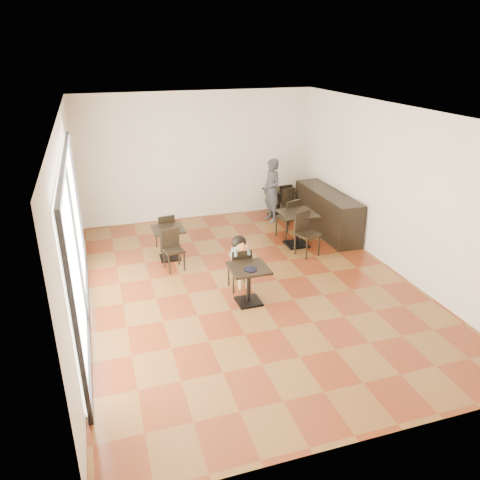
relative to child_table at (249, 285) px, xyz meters
name	(u,v)px	position (x,y,z in m)	size (l,w,h in m)	color
floor	(249,284)	(0.21, 0.63, -0.35)	(6.00, 8.00, 0.01)	brown
ceiling	(250,112)	(0.21, 0.63, 2.85)	(6.00, 8.00, 0.01)	white
wall_back	(199,157)	(0.21, 4.63, 1.25)	(6.00, 0.01, 3.20)	white
wall_front	(375,324)	(0.21, -3.37, 1.25)	(6.00, 0.01, 3.20)	white
wall_left	(71,223)	(-2.79, 0.63, 1.25)	(0.01, 8.00, 3.20)	white
wall_right	(395,190)	(3.21, 0.63, 1.25)	(0.01, 8.00, 3.20)	white
storefront_window	(74,246)	(-2.76, 0.13, 1.05)	(0.04, 4.50, 2.60)	white
child_table	(249,285)	(0.00, 0.00, 0.00)	(0.66, 0.66, 0.69)	black
child_chair	(239,268)	(0.00, 0.55, 0.07)	(0.38, 0.38, 0.83)	black
child	(239,263)	(0.00, 0.55, 0.18)	(0.38, 0.53, 1.05)	slate
plate	(251,269)	(0.00, -0.10, 0.35)	(0.23, 0.23, 0.01)	black
pizza_slice	(242,248)	(0.00, 0.36, 0.56)	(0.24, 0.19, 0.06)	#E7B773
adult_patron	(272,190)	(1.87, 3.76, 0.46)	(0.59, 0.39, 1.62)	#3A3A3F
cafe_table_mid	(297,229)	(1.85, 2.09, 0.05)	(0.74, 0.74, 0.79)	black
cafe_table_left	(169,243)	(-1.01, 2.26, -0.01)	(0.65, 0.65, 0.68)	black
cafe_table_back	(278,203)	(2.18, 4.06, 0.01)	(0.67, 0.67, 0.71)	black
chair_mid_a	(288,218)	(1.85, 2.64, 0.13)	(0.42, 0.42, 0.94)	black
chair_mid_b	(308,235)	(1.85, 1.54, 0.13)	(0.42, 0.42, 0.94)	black
chair_left_a	(165,231)	(-1.01, 2.81, 0.06)	(0.37, 0.37, 0.82)	black
chair_left_b	(174,251)	(-1.01, 1.71, 0.06)	(0.37, 0.37, 0.82)	black
chair_back_a	(282,199)	(2.32, 4.13, 0.08)	(0.38, 0.38, 0.85)	black
chair_back_b	(291,206)	(2.32, 3.51, 0.08)	(0.38, 0.38, 0.85)	black
service_counter	(327,212)	(2.86, 2.63, 0.15)	(0.60, 2.40, 1.00)	black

